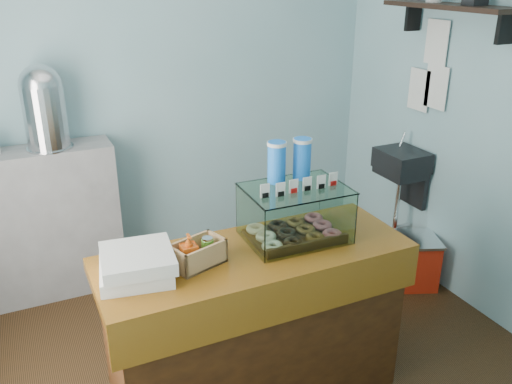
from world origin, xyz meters
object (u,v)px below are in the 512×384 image
coffee_urn (44,105)px  red_cooler (407,261)px  counter (255,324)px  display_case (293,206)px

coffee_urn → red_cooler: size_ratio=1.06×
counter → display_case: bearing=18.0°
display_case → coffee_urn: size_ratio=0.95×
coffee_urn → red_cooler: bearing=-23.7°
display_case → coffee_urn: bearing=127.3°
counter → coffee_urn: 1.99m
red_cooler → display_case: bearing=-137.2°
counter → coffee_urn: bearing=117.0°
display_case → coffee_urn: coffee_urn is taller
counter → display_case: size_ratio=3.00×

